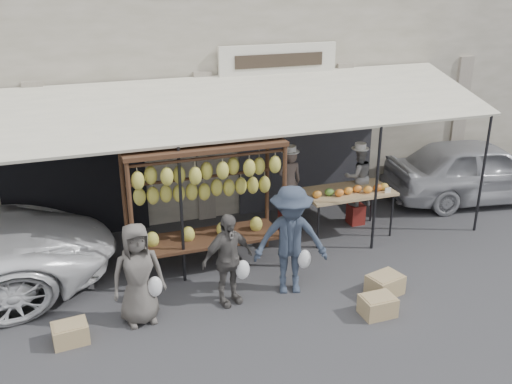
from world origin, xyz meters
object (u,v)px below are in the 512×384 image
customer_mid (228,260)px  vendor_right (358,176)px  sedan (479,170)px  crate_far (70,333)px  vendor_left (290,182)px  crate_near_a (378,306)px  produce_table (349,192)px  customer_left (138,274)px  customer_right (291,240)px  crate_near_b (385,285)px  banana_rack (205,183)px

customer_mid → vendor_right: bearing=16.0°
vendor_right → sedan: vendor_right is taller
vendor_right → crate_far: vendor_right is taller
vendor_left → crate_near_a: (0.18, -3.01, -0.93)m
produce_table → vendor_right: 0.61m
customer_mid → customer_left: bearing=167.2°
customer_right → crate_near_b: size_ratio=3.40×
vendor_left → customer_mid: vendor_left is taller
produce_table → vendor_right: (0.42, 0.42, 0.13)m
produce_table → crate_near_a: (-0.86, -2.59, -0.73)m
vendor_left → customer_left: size_ratio=0.81×
crate_near_a → vendor_right: bearing=66.9°
crate_near_b → crate_far: 4.75m
banana_rack → customer_right: (1.05, -1.12, -0.68)m
customer_mid → crate_near_a: customer_mid is taller
vendor_right → customer_mid: size_ratio=0.81×
vendor_left → customer_mid: bearing=49.0°
produce_table → vendor_right: size_ratio=1.42×
banana_rack → produce_table: (2.87, 0.40, -0.70)m
customer_left → customer_right: size_ratio=0.86×
customer_right → crate_near_b: 1.67m
customer_mid → banana_rack: bearing=76.6°
crate_near_b → sedan: bearing=34.7°
customer_left → crate_near_a: 3.53m
produce_table → customer_right: 2.38m
customer_mid → customer_right: size_ratio=0.83×
sedan → customer_mid: bearing=118.4°
customer_right → crate_far: size_ratio=3.80×
produce_table → sedan: sedan is taller
crate_near_a → customer_mid: bearing=151.8°
produce_table → customer_left: customer_left is taller
customer_mid → sedan: 6.77m
customer_left → crate_near_b: bearing=-13.6°
customer_left → customer_mid: customer_left is taller
produce_table → customer_mid: (-2.84, -1.53, -0.14)m
vendor_right → customer_left: vendor_right is taller
vendor_right → customer_right: size_ratio=0.67×
banana_rack → vendor_left: banana_rack is taller
vendor_left → crate_near_a: vendor_left is taller
customer_left → crate_near_a: (3.33, -1.02, -0.62)m
produce_table → sedan: size_ratio=0.42×
customer_right → sedan: size_ratio=0.44×
customer_left → sedan: bearing=10.7°
crate_far → vendor_left: bearing=27.8°
banana_rack → sedan: bearing=9.4°
vendor_left → customer_right: 2.10m
produce_table → crate_near_a: bearing=-108.3°
vendor_left → vendor_right: 1.46m
banana_rack → customer_right: size_ratio=1.46×
customer_mid → crate_near_b: size_ratio=2.81×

